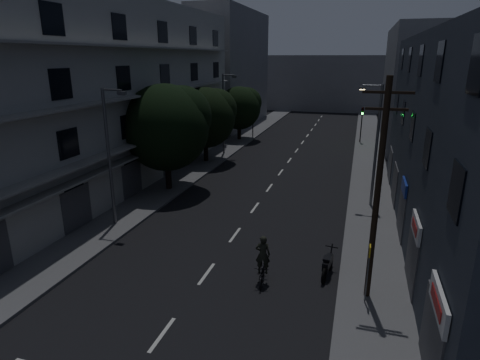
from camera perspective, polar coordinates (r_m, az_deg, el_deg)
The scene contains 21 objects.
ground at distance 35.99m, azimuth 5.95°, elevation 1.29°, with size 160.00×160.00×0.00m, color black.
sidewalk_left at distance 38.01m, azimuth -5.22°, elevation 2.29°, with size 3.00×90.00×0.15m, color #565659.
sidewalk_right at distance 35.43m, azimuth 17.94°, elevation 0.40°, with size 3.00×90.00×0.15m, color #565659.
lane_markings at distance 41.95m, azimuth 7.58°, elevation 3.53°, with size 0.15×60.50×0.01m.
building_left at distance 32.77m, azimuth -17.68°, elevation 11.49°, with size 7.00×36.00×14.00m.
building_right at distance 24.13m, azimuth 30.10°, elevation 4.60°, with size 6.19×28.00×11.00m.
building_far_left at distance 59.95m, azimuth -1.16°, elevation 15.45°, with size 6.00×20.00×16.00m, color slate.
building_far_right at distance 51.48m, azimuth 23.54°, elevation 12.12°, with size 6.00×20.00×13.00m, color slate.
building_far_end at distance 79.45m, azimuth 12.42°, elevation 13.33°, with size 24.00×8.00×10.00m, color slate.
tree_near at distance 30.00m, azimuth -10.37°, elevation 7.80°, with size 6.35×6.35×7.83m.
tree_mid at distance 38.16m, azimuth -4.89°, elevation 9.14°, with size 5.66×5.66×6.97m.
tree_far at distance 48.54m, azimuth -0.03°, elevation 10.43°, with size 5.09×5.09×6.30m.
traffic_signal_far_right at distance 48.74m, azimuth 16.96°, elevation 8.54°, with size 0.28×0.37×4.10m.
traffic_signal_far_left at distance 50.42m, azimuth 1.84°, elevation 9.53°, with size 0.28×0.37×4.10m.
street_lamp_left_near at distance 24.13m, azimuth -17.98°, elevation 3.90°, with size 1.51×0.25×8.00m.
street_lamp_right at distance 27.50m, azimuth 18.66°, elevation 5.38°, with size 1.51×0.25×8.00m.
street_lamp_left_far at distance 41.15m, azimuth -2.23°, elevation 9.91°, with size 1.51×0.25×8.00m.
utility_pole at distance 16.43m, azimuth 19.02°, elevation -1.24°, with size 1.80×0.24×9.00m.
bus_stop_sign at distance 17.10m, azimuth 17.81°, elevation -11.25°, with size 0.06×0.35×2.52m.
motorcycle at distance 19.42m, azimuth 12.35°, elevation -11.76°, with size 0.62×2.08×1.34m.
cyclist at distance 18.40m, azimuth 3.24°, elevation -12.22°, with size 0.87×1.87×2.29m.
Camera 1 is at (6.30, -9.05, 9.79)m, focal length 30.00 mm.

